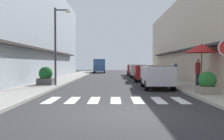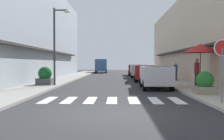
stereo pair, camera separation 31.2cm
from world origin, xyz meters
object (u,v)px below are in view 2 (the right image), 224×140
at_px(cafe_umbrella, 200,48).
at_px(street_lamp, 57,38).
at_px(parked_car_far, 138,70).
at_px(planter_midblock, 45,76).
at_px(parked_car_distant, 135,69).
at_px(round_street_sign, 222,54).
at_px(parked_car_mid, 144,71).
at_px(planter_corner, 205,84).
at_px(pedestrian_walking_near, 197,72).
at_px(parked_car_near, 155,74).
at_px(pedestrian_walking_far, 176,71).
at_px(delivery_van, 101,65).

bearing_deg(cafe_umbrella, street_lamp, 170.57).
relative_size(parked_car_far, planter_midblock, 3.49).
distance_m(parked_car_distant, round_street_sign, 26.26).
bearing_deg(round_street_sign, parked_car_distant, 93.35).
height_order(parked_car_mid, planter_corner, parked_car_mid).
relative_size(planter_midblock, pedestrian_walking_near, 0.71).
relative_size(parked_car_near, parked_car_far, 0.95).
distance_m(cafe_umbrella, pedestrian_walking_far, 6.99).
relative_size(planter_corner, pedestrian_walking_near, 0.62).
height_order(parked_car_mid, parked_car_far, same).
xyz_separation_m(parked_car_near, parked_car_mid, (-0.00, 6.93, 0.00)).
bearing_deg(delivery_van, street_lamp, -92.86).
xyz_separation_m(cafe_umbrella, planter_midblock, (-10.41, 2.13, -1.87)).
relative_size(parked_car_mid, delivery_van, 0.81).
distance_m(parked_car_far, street_lamp, 14.01).
relative_size(parked_car_far, planter_corner, 3.99).
bearing_deg(street_lamp, cafe_umbrella, -9.43).
bearing_deg(round_street_sign, pedestrian_walking_far, 84.87).
bearing_deg(delivery_van, planter_midblock, -95.03).
distance_m(parked_car_mid, round_street_sign, 13.93).
relative_size(cafe_umbrella, planter_midblock, 2.14).
bearing_deg(pedestrian_walking_near, parked_car_far, -43.66).
distance_m(parked_car_mid, pedestrian_walking_far, 2.77).
relative_size(parked_car_mid, planter_midblock, 3.45).
bearing_deg(parked_car_mid, street_lamp, -139.24).
distance_m(parked_car_far, pedestrian_walking_near, 13.36).
xyz_separation_m(delivery_van, pedestrian_walking_near, (7.95, -28.89, -0.32)).
bearing_deg(parked_car_near, parked_car_far, 90.00).
distance_m(parked_car_distant, planter_midblock, 19.14).
bearing_deg(planter_midblock, round_street_sign, -43.31).
xyz_separation_m(parked_car_mid, cafe_umbrella, (2.77, -7.27, 1.65)).
bearing_deg(pedestrian_walking_far, planter_midblock, 8.93).
bearing_deg(planter_corner, parked_car_far, 96.26).
bearing_deg(parked_car_near, planter_corner, -64.07).
xyz_separation_m(planter_midblock, pedestrian_walking_far, (10.37, 4.68, 0.27)).
distance_m(planter_corner, pedestrian_walking_near, 4.21).
bearing_deg(parked_car_mid, pedestrian_walking_far, -9.74).
bearing_deg(parked_car_near, parked_car_distant, 90.00).
xyz_separation_m(parked_car_distant, planter_midblock, (-7.64, -17.55, -0.21)).
bearing_deg(cafe_umbrella, planter_corner, -103.95).
bearing_deg(street_lamp, parked_car_distant, 69.89).
bearing_deg(planter_midblock, pedestrian_walking_far, 24.28).
height_order(cafe_umbrella, planter_corner, cafe_umbrella).
xyz_separation_m(round_street_sign, planter_corner, (0.35, 2.99, -1.35)).
bearing_deg(parked_car_mid, planter_midblock, -146.03).
bearing_deg(round_street_sign, parked_car_near, 102.60).
distance_m(parked_car_near, pedestrian_walking_far, 7.02).
height_order(cafe_umbrella, pedestrian_walking_near, cafe_umbrella).
bearing_deg(planter_corner, planter_midblock, 149.27).
xyz_separation_m(cafe_umbrella, pedestrian_walking_far, (-0.03, 6.81, -1.60)).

